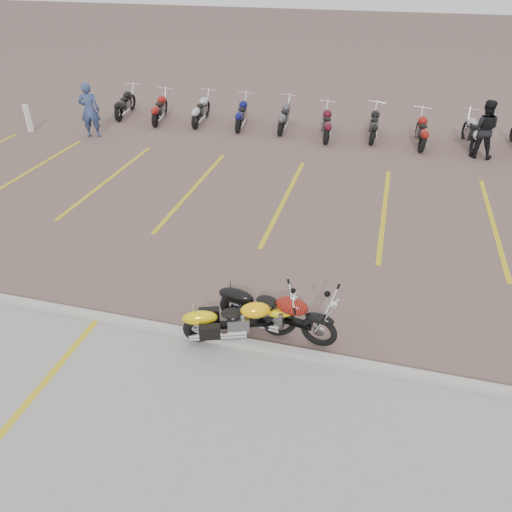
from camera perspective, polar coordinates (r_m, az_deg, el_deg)
The scene contains 11 objects.
ground at distance 10.56m, azimuth -1.31°, elevation -2.62°, with size 100.00×100.00×0.00m, color brown.
concrete_apron at distance 7.55m, azimuth -11.59°, elevation -21.75°, with size 60.00×5.00×0.01m, color #9E9B93.
curb at distance 9.03m, azimuth -4.89°, elevation -9.32°, with size 60.00×0.18×0.12m, color #ADAAA3.
parking_stripes at distance 13.93m, azimuth 3.30°, elevation 6.51°, with size 38.00×5.50×0.01m, color gold, non-canonical shape.
apron_stripe at distance 8.58m, azimuth -26.22°, elevation -16.76°, with size 0.12×5.00×0.00m, color gold.
yellow_cruiser at distance 8.83m, azimuth -2.14°, elevation -7.36°, with size 1.93×0.82×0.83m.
flame_cruiser at distance 8.92m, azimuth 2.12°, elevation -6.48°, with size 2.24×0.51×0.92m.
person_a at distance 19.44m, azimuth -18.50°, elevation 15.53°, with size 0.70×0.46×1.92m, color navy.
person_b at distance 18.10m, azimuth 24.56°, elevation 13.05°, with size 0.91×0.71×1.88m, color black.
bollard at distance 20.95m, azimuth -24.60°, elevation 14.11°, with size 0.15×0.15×1.00m, color white.
bg_bike_row at distance 18.86m, azimuth 15.74°, elevation 14.17°, with size 22.39×2.08×1.10m.
Camera 1 is at (2.48, -8.30, 6.04)m, focal length 35.00 mm.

